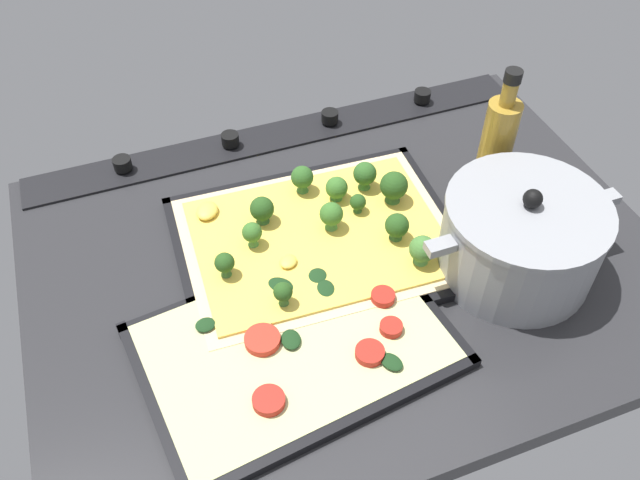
# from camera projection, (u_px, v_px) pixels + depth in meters

# --- Properties ---
(ground_plane) EXTENTS (0.85, 0.64, 0.03)m
(ground_plane) POSITION_uv_depth(u_px,v_px,m) (346.00, 264.00, 0.91)
(ground_plane) COLOR #28282B
(stove_control_panel) EXTENTS (0.81, 0.07, 0.03)m
(stove_control_panel) POSITION_uv_depth(u_px,v_px,m) (281.00, 133.00, 1.08)
(stove_control_panel) COLOR black
(stove_control_panel) RESTS_ON ground_plane
(baking_tray_front) EXTENTS (0.40, 0.31, 0.01)m
(baking_tray_front) POSITION_uv_depth(u_px,v_px,m) (319.00, 243.00, 0.91)
(baking_tray_front) COLOR black
(baking_tray_front) RESTS_ON ground_plane
(broccoli_pizza) EXTENTS (0.37, 0.29, 0.06)m
(broccoli_pizza) POSITION_uv_depth(u_px,v_px,m) (323.00, 232.00, 0.91)
(broccoli_pizza) COLOR beige
(broccoli_pizza) RESTS_ON baking_tray_front
(baking_tray_back) EXTENTS (0.39, 0.29, 0.01)m
(baking_tray_back) POSITION_uv_depth(u_px,v_px,m) (295.00, 346.00, 0.80)
(baking_tray_back) COLOR black
(baking_tray_back) RESTS_ON ground_plane
(veggie_pizza_back) EXTENTS (0.37, 0.27, 0.02)m
(veggie_pizza_back) POSITION_uv_depth(u_px,v_px,m) (297.00, 343.00, 0.79)
(veggie_pizza_back) COLOR #C3C585
(veggie_pizza_back) RESTS_ON baking_tray_back
(cooking_pot) EXTENTS (0.27, 0.21, 0.14)m
(cooking_pot) POSITION_uv_depth(u_px,v_px,m) (520.00, 238.00, 0.85)
(cooking_pot) COLOR gray
(cooking_pot) RESTS_ON ground_plane
(oil_bottle) EXTENTS (0.05, 0.05, 0.21)m
(oil_bottle) POSITION_uv_depth(u_px,v_px,m) (495.00, 149.00, 0.92)
(oil_bottle) COLOR olive
(oil_bottle) RESTS_ON ground_plane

